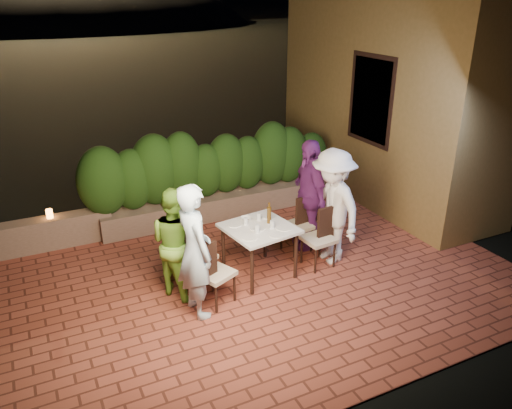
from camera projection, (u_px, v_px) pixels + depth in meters
ground at (266, 278)px, 7.10m from camera, size 400.00×400.00×0.00m
terrace_floor at (251, 266)px, 7.53m from camera, size 7.00×6.00×0.15m
building_wall at (392, 64)px, 9.20m from camera, size 1.60×5.00×5.00m
window_pane at (372, 100)px, 8.67m from camera, size 0.08×1.00×1.40m
window_frame at (372, 100)px, 8.67m from camera, size 0.06×1.15×1.55m
planter at (218, 204)px, 8.99m from camera, size 4.20×0.55×0.40m
hedge at (217, 165)px, 8.69m from camera, size 4.00×0.70×1.10m
parapet at (39, 235)px, 7.77m from camera, size 2.20×0.30×0.50m
hill at (51, 61)px, 59.02m from camera, size 52.00×40.00×22.00m
dining_table at (259, 251)px, 7.03m from camera, size 1.01×1.01×0.75m
plate_nw at (250, 237)px, 6.58m from camera, size 0.23×0.23×0.01m
plate_sw at (235, 225)px, 6.94m from camera, size 0.20×0.20×0.01m
plate_ne at (283, 228)px, 6.84m from camera, size 0.22×0.22×0.01m
plate_se at (268, 216)px, 7.20m from camera, size 0.23×0.23×0.01m
plate_centre at (258, 228)px, 6.84m from camera, size 0.22×0.22×0.01m
plate_front at (276, 235)px, 6.65m from camera, size 0.21×0.21×0.01m
glass_nw at (257, 229)px, 6.70m from camera, size 0.07×0.07×0.12m
glass_sw at (246, 221)px, 6.93m from camera, size 0.06×0.06×0.10m
glass_ne at (272, 224)px, 6.82m from camera, size 0.07×0.07×0.11m
glass_se at (259, 217)px, 7.06m from camera, size 0.06×0.06×0.11m
beer_bottle at (269, 213)px, 6.94m from camera, size 0.06×0.06×0.31m
bowl at (246, 218)px, 7.09m from camera, size 0.16×0.16×0.04m
chair_left_front at (215, 272)px, 6.36m from camera, size 0.55×0.55×0.90m
chair_left_back at (196, 255)px, 6.72m from camera, size 0.57×0.57×0.95m
chair_right_front at (319, 238)px, 7.23m from camera, size 0.45×0.45×0.90m
chair_right_back at (297, 225)px, 7.66m from camera, size 0.46×0.46×0.88m
diner_blue at (195, 251)px, 6.00m from camera, size 0.48×0.67×1.73m
diner_green at (176, 242)px, 6.47m from camera, size 0.83×0.91×1.50m
diner_white at (332, 207)px, 7.22m from camera, size 0.70×1.15×1.73m
diner_purple at (309, 194)px, 7.65m from camera, size 0.59×1.08×1.74m
parapet_lamp at (49, 214)px, 7.72m from camera, size 0.10×0.10×0.14m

